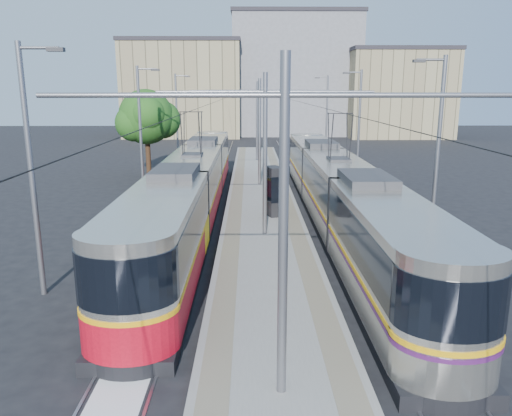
{
  "coord_description": "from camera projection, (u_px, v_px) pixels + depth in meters",
  "views": [
    {
      "loc": [
        -0.66,
        -13.5,
        6.61
      ],
      "look_at": [
        -0.4,
        7.47,
        1.6
      ],
      "focal_mm": 35.0,
      "sensor_mm": 36.0,
      "label": 1
    }
  ],
  "objects": [
    {
      "name": "tactile_strip_left",
      "position": [
        237.0,
        193.0,
        31.12
      ],
      "size": [
        0.7,
        50.0,
        0.01
      ],
      "primitive_type": "cube",
      "color": "gray",
      "rests_on": "platform"
    },
    {
      "name": "tactile_strip_right",
      "position": [
        284.0,
        193.0,
        31.16
      ],
      "size": [
        0.7,
        50.0,
        0.01
      ],
      "primitive_type": "cube",
      "color": "gray",
      "rests_on": "platform"
    },
    {
      "name": "ground",
      "position": [
        273.0,
        320.0,
        14.68
      ],
      "size": [
        160.0,
        160.0,
        0.0
      ],
      "primitive_type": "plane",
      "color": "black",
      "rests_on": "ground"
    },
    {
      "name": "building_left",
      "position": [
        184.0,
        89.0,
        71.37
      ],
      "size": [
        16.32,
        12.24,
        13.24
      ],
      "color": "gray",
      "rests_on": "ground"
    },
    {
      "name": "tree",
      "position": [
        150.0,
        118.0,
        37.94
      ],
      "size": [
        4.56,
        4.22,
        6.63
      ],
      "color": "#382314",
      "rests_on": "ground"
    },
    {
      "name": "shelter",
      "position": [
        274.0,
        190.0,
        25.32
      ],
      "size": [
        1.01,
        1.29,
        2.51
      ],
      "rotation": [
        0.0,
        0.0,
        0.32
      ],
      "color": "black",
      "rests_on": "platform"
    },
    {
      "name": "catenary",
      "position": [
        262.0,
        128.0,
        27.39
      ],
      "size": [
        9.2,
        70.0,
        7.0
      ],
      "color": "slate",
      "rests_on": "platform"
    },
    {
      "name": "tram_left",
      "position": [
        193.0,
        186.0,
        25.85
      ],
      "size": [
        2.43,
        30.3,
        5.5
      ],
      "color": "black",
      "rests_on": "ground"
    },
    {
      "name": "building_centre",
      "position": [
        294.0,
        75.0,
        74.98
      ],
      "size": [
        18.36,
        14.28,
        17.26
      ],
      "color": "gray",
      "rests_on": "ground"
    },
    {
      "name": "rails",
      "position": [
        260.0,
        197.0,
        31.21
      ],
      "size": [
        8.71,
        70.0,
        0.03
      ],
      "color": "gray",
      "rests_on": "ground"
    },
    {
      "name": "street_lamps",
      "position": [
        259.0,
        125.0,
        34.13
      ],
      "size": [
        15.18,
        38.22,
        8.0
      ],
      "color": "slate",
      "rests_on": "ground"
    },
    {
      "name": "building_right",
      "position": [
        397.0,
        93.0,
        69.92
      ],
      "size": [
        14.28,
        10.2,
        12.08
      ],
      "color": "gray",
      "rests_on": "ground"
    },
    {
      "name": "track_arrow",
      "position": [
        126.0,
        378.0,
        11.71
      ],
      "size": [
        1.2,
        5.0,
        0.01
      ],
      "primitive_type": "cube",
      "color": "silver",
      "rests_on": "ground"
    },
    {
      "name": "tram_right",
      "position": [
        337.0,
        190.0,
        24.22
      ],
      "size": [
        2.43,
        29.61,
        5.5
      ],
      "color": "black",
      "rests_on": "ground"
    },
    {
      "name": "platform",
      "position": [
        260.0,
        195.0,
        31.18
      ],
      "size": [
        4.0,
        50.0,
        0.3
      ],
      "primitive_type": "cube",
      "color": "gray",
      "rests_on": "ground"
    }
  ]
}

